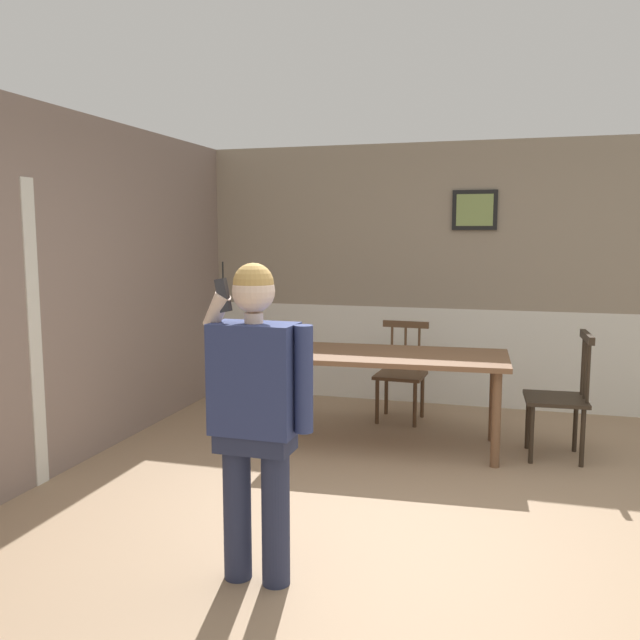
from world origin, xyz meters
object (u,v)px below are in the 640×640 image
Objects in this scene: chair_by_doorway at (561,397)px; person_figure at (256,404)px; dining_table at (391,365)px; chair_near_window at (401,372)px.

chair_by_doorway is 2.89m from person_figure.
person_figure is at bearing 143.54° from chair_by_doorway.
dining_table is at bearing -94.97° from person_figure.
person_figure reaches higher than chair_by_doorway.
person_figure is (-0.25, -2.31, 0.23)m from dining_table.
dining_table is 0.85m from chair_near_window.
dining_table is 1.33m from chair_by_doorway.
chair_by_doorway is at bearing 3.24° from dining_table.
chair_by_doorway is (1.35, -0.74, 0.04)m from chair_near_window.
person_figure is (-0.21, -3.13, 0.46)m from chair_near_window.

